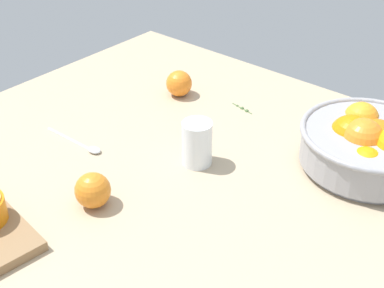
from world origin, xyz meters
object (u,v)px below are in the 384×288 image
(juice_glass, at_px, (197,146))
(spoon, at_px, (81,144))
(loose_orange_0, at_px, (93,190))
(fruit_bowl, at_px, (368,145))
(loose_orange_1, at_px, (179,83))

(juice_glass, height_order, spoon, juice_glass)
(loose_orange_0, bearing_deg, fruit_bowl, 52.99)
(fruit_bowl, relative_size, loose_orange_0, 4.19)
(juice_glass, bearing_deg, fruit_bowl, 37.73)
(loose_orange_0, relative_size, spoon, 0.40)
(juice_glass, distance_m, loose_orange_1, 0.30)
(juice_glass, height_order, loose_orange_1, juice_glass)
(fruit_bowl, distance_m, spoon, 0.60)
(juice_glass, distance_m, spoon, 0.26)
(loose_orange_0, xyz_separation_m, spoon, (-0.17, 0.11, -0.03))
(juice_glass, relative_size, spoon, 0.56)
(juice_glass, xyz_separation_m, spoon, (-0.23, -0.11, -0.04))
(fruit_bowl, height_order, loose_orange_0, fruit_bowl)
(fruit_bowl, height_order, spoon, fruit_bowl)
(juice_glass, height_order, loose_orange_0, juice_glass)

